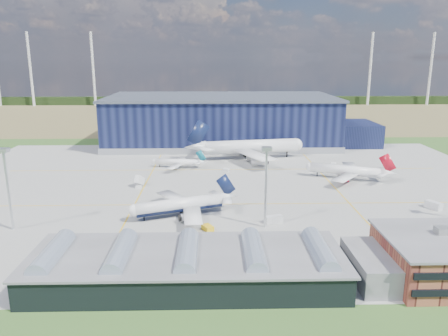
# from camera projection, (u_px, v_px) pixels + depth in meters

# --- Properties ---
(ground) EXTENTS (600.00, 600.00, 0.00)m
(ground) POSITION_uv_depth(u_px,v_px,m) (226.00, 195.00, 151.37)
(ground) COLOR #385921
(ground) RESTS_ON ground
(apron) EXTENTS (220.00, 160.00, 0.08)m
(apron) POSITION_uv_depth(u_px,v_px,m) (225.00, 187.00, 161.06)
(apron) COLOR gray
(apron) RESTS_ON ground
(farmland) EXTENTS (600.00, 220.00, 0.01)m
(farmland) POSITION_uv_depth(u_px,v_px,m) (218.00, 114.00, 364.54)
(farmland) COLOR olive
(farmland) RESTS_ON ground
(treeline) EXTENTS (600.00, 8.00, 8.00)m
(treeline) POSITION_uv_depth(u_px,v_px,m) (217.00, 101.00, 441.08)
(treeline) COLOR black
(treeline) RESTS_ON ground
(horizon_dressing) EXTENTS (440.20, 18.00, 70.00)m
(horizon_dressing) POSITION_uv_depth(u_px,v_px,m) (21.00, 70.00, 423.60)
(horizon_dressing) COLOR silver
(horizon_dressing) RESTS_ON ground
(hangar) EXTENTS (145.00, 62.00, 26.10)m
(hangar) POSITION_uv_depth(u_px,v_px,m) (226.00, 122.00, 240.44)
(hangar) COLOR black
(hangar) RESTS_ON ground
(glass_concourse) EXTENTS (78.00, 23.00, 8.60)m
(glass_concourse) POSITION_uv_depth(u_px,v_px,m) (204.00, 265.00, 92.17)
(glass_concourse) COLOR black
(glass_concourse) RESTS_ON ground
(light_mast_west) EXTENTS (2.60, 2.60, 23.00)m
(light_mast_west) POSITION_uv_depth(u_px,v_px,m) (6.00, 176.00, 117.06)
(light_mast_west) COLOR silver
(light_mast_west) RESTS_ON ground
(light_mast_center) EXTENTS (2.60, 2.60, 23.00)m
(light_mast_center) POSITION_uv_depth(u_px,v_px,m) (266.00, 174.00, 118.75)
(light_mast_center) COLOR silver
(light_mast_center) RESTS_ON ground
(airliner_navy) EXTENTS (44.28, 43.85, 11.23)m
(airliner_navy) POSITION_uv_depth(u_px,v_px,m) (179.00, 198.00, 129.94)
(airliner_navy) COLOR white
(airliner_navy) RESTS_ON ground
(airliner_red) EXTENTS (45.13, 44.75, 11.24)m
(airliner_red) POSITION_uv_depth(u_px,v_px,m) (346.00, 165.00, 169.42)
(airliner_red) COLOR white
(airliner_red) RESTS_ON ground
(airliner_widebody) EXTENTS (64.61, 63.59, 18.39)m
(airliner_widebody) POSITION_uv_depth(u_px,v_px,m) (251.00, 140.00, 202.72)
(airliner_widebody) COLOR white
(airliner_widebody) RESTS_ON ground
(airliner_regional) EXTENTS (27.76, 27.32, 7.94)m
(airliner_regional) POSITION_uv_depth(u_px,v_px,m) (177.00, 159.00, 187.53)
(airliner_regional) COLOR white
(airliner_regional) RESTS_ON ground
(gse_tug_a) EXTENTS (3.68, 4.20, 1.49)m
(gse_tug_a) POSITION_uv_depth(u_px,v_px,m) (208.00, 228.00, 119.97)
(gse_tug_a) COLOR yellow
(gse_tug_a) RESTS_ON ground
(gse_van_a) EXTENTS (5.28, 3.15, 2.15)m
(gse_van_a) POSITION_uv_depth(u_px,v_px,m) (274.00, 219.00, 125.41)
(gse_van_a) COLOR silver
(gse_van_a) RESTS_ON ground
(gse_cart_a) EXTENTS (2.80, 3.63, 1.41)m
(gse_cart_a) POSITION_uv_depth(u_px,v_px,m) (334.00, 165.00, 191.33)
(gse_cart_a) COLOR silver
(gse_cart_a) RESTS_ON ground
(gse_van_b) EXTENTS (4.54, 5.58, 2.33)m
(gse_van_b) POSITION_uv_depth(u_px,v_px,m) (433.00, 205.00, 137.17)
(gse_van_b) COLOR silver
(gse_van_b) RESTS_ON ground
(gse_cart_b) EXTENTS (3.24, 2.96, 1.17)m
(gse_cart_b) POSITION_uv_depth(u_px,v_px,m) (226.00, 170.00, 182.92)
(gse_cart_b) COLOR silver
(gse_cart_b) RESTS_ON ground
(airstair) EXTENTS (3.26, 5.01, 2.98)m
(airstair) POSITION_uv_depth(u_px,v_px,m) (140.00, 183.00, 160.87)
(airstair) COLOR silver
(airstair) RESTS_ON ground
(car_a) EXTENTS (3.55, 2.34, 1.12)m
(car_a) POSITION_uv_depth(u_px,v_px,m) (303.00, 253.00, 105.14)
(car_a) COLOR #99999E
(car_a) RESTS_ON ground
(car_b) EXTENTS (3.35, 1.35, 1.08)m
(car_b) POSITION_uv_depth(u_px,v_px,m) (256.00, 252.00, 105.86)
(car_b) COLOR #99999E
(car_b) RESTS_ON ground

